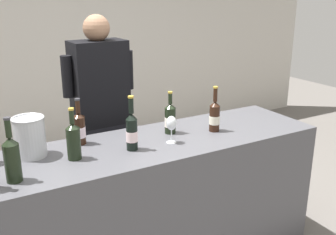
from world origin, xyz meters
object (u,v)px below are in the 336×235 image
at_px(wine_bottle_5, 12,158).
at_px(ice_bucket, 30,137).
at_px(wine_bottle_1, 170,118).
at_px(wine_bottle_7, 215,116).
at_px(person_server, 102,133).
at_px(wine_bottle_0, 79,128).
at_px(wine_bottle_2, 73,140).
at_px(wine_bottle_6, 132,131).
at_px(wine_glass, 171,124).

height_order(wine_bottle_5, ice_bucket, wine_bottle_5).
xyz_separation_m(wine_bottle_1, wine_bottle_7, (0.29, -0.12, 0.01)).
xyz_separation_m(wine_bottle_1, wine_bottle_5, (-1.07, -0.24, 0.03)).
relative_size(wine_bottle_5, ice_bucket, 1.42).
height_order(ice_bucket, person_server, person_server).
height_order(wine_bottle_0, ice_bucket, wine_bottle_0).
bearing_deg(wine_bottle_0, wine_bottle_2, -115.00).
height_order(wine_bottle_6, wine_glass, wine_bottle_6).
bearing_deg(wine_bottle_7, person_server, 133.51).
height_order(wine_bottle_2, wine_glass, wine_bottle_2).
relative_size(wine_bottle_7, person_server, 0.18).
distance_m(wine_bottle_6, person_server, 0.71).
relative_size(wine_bottle_1, wine_glass, 1.64).
bearing_deg(wine_bottle_0, wine_bottle_6, -45.36).
relative_size(wine_bottle_1, person_server, 0.17).
relative_size(wine_bottle_5, wine_glass, 1.91).
relative_size(wine_bottle_6, wine_glass, 1.90).
height_order(wine_bottle_5, wine_glass, wine_bottle_5).
relative_size(wine_bottle_0, wine_glass, 1.67).
distance_m(wine_glass, ice_bucket, 0.87).
xyz_separation_m(wine_bottle_0, wine_bottle_1, (0.61, -0.11, -0.00)).
distance_m(wine_glass, person_server, 0.77).
distance_m(wine_bottle_5, ice_bucket, 0.33).
bearing_deg(wine_bottle_0, wine_glass, -27.70).
distance_m(wine_bottle_0, ice_bucket, 0.32).
xyz_separation_m(wine_bottle_7, person_server, (-0.61, 0.64, -0.22)).
relative_size(wine_bottle_0, ice_bucket, 1.24).
height_order(wine_bottle_2, wine_bottle_5, wine_bottle_5).
bearing_deg(wine_bottle_7, wine_bottle_2, 179.52).
bearing_deg(wine_bottle_1, ice_bucket, 176.36).
xyz_separation_m(wine_bottle_6, ice_bucket, (-0.57, 0.21, 0.00)).
relative_size(wine_bottle_1, wine_bottle_7, 0.92).
height_order(wine_bottle_2, wine_bottle_6, wine_bottle_6).
xyz_separation_m(wine_bottle_1, wine_bottle_6, (-0.36, -0.15, 0.02)).
xyz_separation_m(wine_bottle_5, ice_bucket, (0.14, 0.30, -0.01)).
xyz_separation_m(wine_glass, ice_bucket, (-0.84, 0.23, -0.00)).
distance_m(wine_bottle_0, wine_bottle_5, 0.58).
height_order(wine_bottle_5, person_server, person_server).
bearing_deg(ice_bucket, wine_bottle_0, 9.20).
distance_m(wine_bottle_1, wine_bottle_7, 0.32).
height_order(wine_bottle_1, wine_bottle_2, wine_bottle_2).
xyz_separation_m(wine_bottle_2, ice_bucket, (-0.21, 0.17, 0.01)).
relative_size(wine_bottle_2, ice_bucket, 1.27).
relative_size(wine_bottle_0, wine_bottle_2, 0.97).
relative_size(ice_bucket, person_server, 0.14).
bearing_deg(wine_bottle_2, wine_bottle_6, -6.07).
distance_m(wine_bottle_2, wine_glass, 0.63).
xyz_separation_m(wine_bottle_0, wine_bottle_7, (0.91, -0.23, 0.01)).
bearing_deg(ice_bucket, person_server, 37.20).
xyz_separation_m(wine_bottle_6, wine_bottle_7, (0.65, 0.03, -0.01)).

